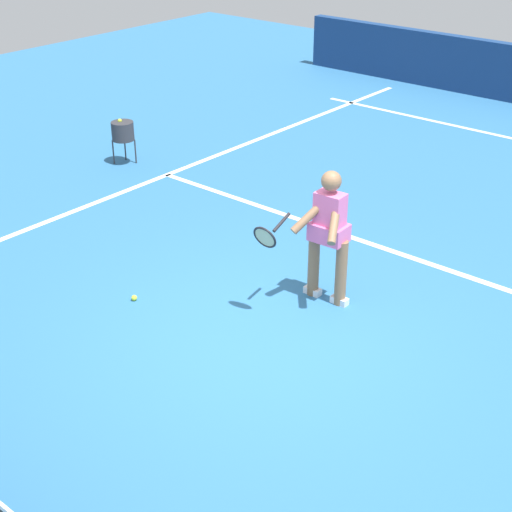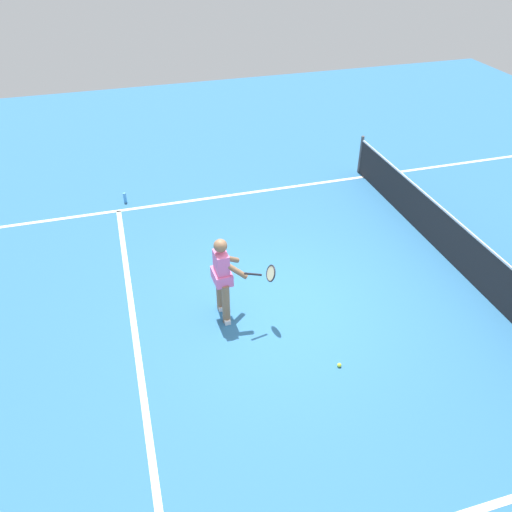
# 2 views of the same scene
# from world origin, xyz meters

# --- Properties ---
(ground_plane) EXTENTS (26.54, 26.54, 0.00)m
(ground_plane) POSITION_xyz_m (0.00, 0.00, 0.00)
(ground_plane) COLOR teal
(service_line_marking) EXTENTS (8.24, 0.10, 0.01)m
(service_line_marking) POSITION_xyz_m (0.00, -2.53, 0.00)
(service_line_marking) COLOR white
(service_line_marking) RESTS_ON ground
(sideline_right_marking) EXTENTS (0.10, 18.42, 0.01)m
(sideline_right_marking) POSITION_xyz_m (4.12, 0.00, 0.00)
(sideline_right_marking) COLOR white
(sideline_right_marking) RESTS_ON ground
(tennis_player) EXTENTS (0.75, 0.96, 1.55)m
(tennis_player) POSITION_xyz_m (-0.02, -0.99, 0.85)
(tennis_player) COLOR #8C6647
(tennis_player) RESTS_ON ground
(tennis_ball_near) EXTENTS (0.07, 0.07, 0.07)m
(tennis_ball_near) POSITION_xyz_m (1.61, 0.42, 0.03)
(tennis_ball_near) COLOR #D1E533
(tennis_ball_near) RESTS_ON ground
(ball_hopper) EXTENTS (0.36, 0.36, 0.74)m
(ball_hopper) POSITION_xyz_m (5.01, -2.45, 0.55)
(ball_hopper) COLOR #333338
(ball_hopper) RESTS_ON ground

